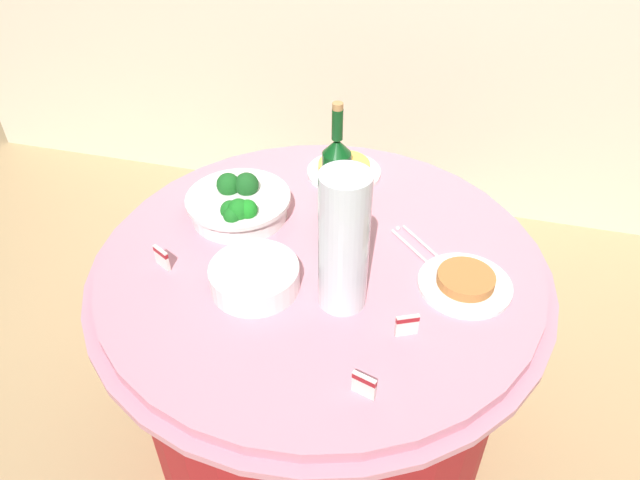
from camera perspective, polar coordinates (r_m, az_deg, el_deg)
The scene contains 12 objects.
ground_plane at distance 2.05m, azimuth 0.00°, elevation -17.44°, with size 6.00×6.00×0.00m, color tan.
buffet_table at distance 1.75m, azimuth 0.00°, elevation -10.62°, with size 1.16×1.16×0.74m.
broccoli_bowl at distance 1.61m, azimuth -7.80°, elevation 3.45°, with size 0.28×0.28×0.11m.
plate_stack at distance 1.39m, azimuth -6.29°, elevation -3.55°, with size 0.21×0.21×0.06m.
wine_bottle at distance 1.54m, azimuth 1.63°, elevation 6.04°, with size 0.07×0.07×0.34m.
decorative_fruit_vase at distance 1.27m, azimuth 2.27°, elevation -0.56°, with size 0.11×0.11×0.34m.
serving_tongs at distance 1.54m, azimuth 9.06°, elevation -0.32°, with size 0.14×0.14×0.01m.
food_plate_fried_egg at distance 1.78m, azimuth 2.31°, elevation 6.79°, with size 0.22×0.22×0.04m.
food_plate_peanuts at distance 1.44m, azimuth 13.75°, elevation -3.96°, with size 0.22×0.22×0.04m.
label_placard_front at distance 1.18m, azimuth 4.24°, elevation -13.63°, with size 0.05×0.02×0.05m.
label_placard_mid at distance 1.29m, azimuth 8.35°, elevation -7.99°, with size 0.05×0.03×0.05m.
label_placard_rear at distance 1.49m, azimuth -14.95°, elevation -1.57°, with size 0.05×0.03×0.05m.
Camera 1 is at (0.29, -1.09, 1.71)m, focal length 33.39 mm.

